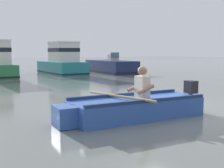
{
  "coord_description": "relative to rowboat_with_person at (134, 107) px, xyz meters",
  "views": [
    {
      "loc": [
        -5.5,
        -5.83,
        1.53
      ],
      "look_at": [
        -0.69,
        1.17,
        0.55
      ],
      "focal_mm": 45.58,
      "sensor_mm": 36.0,
      "label": 1
    }
  ],
  "objects": [
    {
      "name": "rowboat_with_person",
      "position": [
        0.0,
        0.0,
        0.0
      ],
      "size": [
        3.73,
        1.97,
        1.19
      ],
      "color": "#2D519E",
      "rests_on": "ground"
    },
    {
      "name": "moored_boat_teal",
      "position": [
        3.96,
        12.51,
        0.54
      ],
      "size": [
        1.98,
        4.6,
        2.17
      ],
      "color": "#1E727A",
      "rests_on": "ground"
    },
    {
      "name": "moored_boat_navy",
      "position": [
        7.42,
        11.84,
        0.17
      ],
      "size": [
        2.36,
        4.95,
        1.46
      ],
      "color": "#19234C",
      "rests_on": "ground"
    },
    {
      "name": "ground_plane",
      "position": [
        1.44,
        0.82,
        -0.25
      ],
      "size": [
        120.0,
        120.0,
        0.0
      ],
      "primitive_type": "plane",
      "color": "slate"
    }
  ]
}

